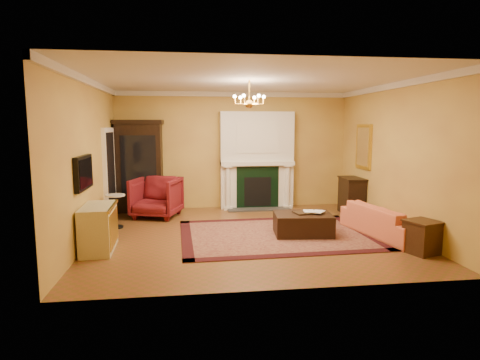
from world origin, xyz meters
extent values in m
cube|color=brown|center=(0.00, 0.00, -0.01)|extent=(6.00, 5.50, 0.02)
cube|color=silver|center=(0.00, 0.00, 3.01)|extent=(6.00, 5.50, 0.02)
cube|color=gold|center=(0.00, 2.76, 1.50)|extent=(6.00, 0.02, 3.00)
cube|color=gold|center=(0.00, -2.76, 1.50)|extent=(6.00, 0.02, 3.00)
cube|color=gold|center=(-3.01, 0.00, 1.50)|extent=(0.02, 5.50, 3.00)
cube|color=gold|center=(3.01, 0.00, 1.50)|extent=(0.02, 5.50, 3.00)
cube|color=silver|center=(0.60, 2.59, 1.25)|extent=(1.90, 0.32, 2.50)
cube|color=silver|center=(0.60, 2.42, 1.85)|extent=(1.10, 0.01, 0.80)
cube|color=black|center=(0.60, 2.42, 0.55)|extent=(1.10, 0.02, 1.10)
cube|color=black|center=(0.60, 2.42, 0.45)|extent=(0.70, 0.02, 0.75)
cube|color=#333333|center=(0.60, 2.30, 0.02)|extent=(1.60, 0.50, 0.04)
cube|color=silver|center=(0.60, 2.53, 1.18)|extent=(1.90, 0.44, 0.10)
cylinder|color=silver|center=(-0.18, 2.41, 0.59)|extent=(0.14, 0.14, 1.18)
cylinder|color=silver|center=(1.38, 2.41, 0.59)|extent=(0.14, 0.14, 1.18)
cube|color=silver|center=(0.00, 2.71, 2.94)|extent=(6.00, 0.08, 0.12)
cube|color=silver|center=(-2.96, 0.00, 2.94)|extent=(0.08, 5.50, 0.12)
cube|color=silver|center=(2.96, 0.00, 2.94)|extent=(0.08, 5.50, 0.12)
cube|color=white|center=(-2.96, 1.70, 1.05)|extent=(0.08, 1.05, 2.10)
cube|color=black|center=(-2.92, 1.70, 1.02)|extent=(0.02, 0.85, 1.95)
cube|color=black|center=(-2.95, -0.60, 1.35)|extent=(0.08, 0.95, 0.58)
cube|color=black|center=(-2.90, -0.60, 1.35)|extent=(0.01, 0.85, 0.48)
cube|color=gold|center=(2.97, 1.40, 1.65)|extent=(0.05, 0.76, 1.05)
cube|color=white|center=(2.94, 1.40, 1.65)|extent=(0.01, 0.62, 0.90)
cylinder|color=gold|center=(0.00, 0.00, 2.80)|extent=(0.03, 0.03, 0.40)
sphere|color=gold|center=(0.00, 0.00, 2.55)|extent=(0.16, 0.16, 0.16)
sphere|color=#FFE5B2|center=(0.28, 0.00, 2.69)|extent=(0.07, 0.07, 0.07)
sphere|color=#FFE5B2|center=(0.14, 0.24, 2.69)|extent=(0.07, 0.07, 0.07)
sphere|color=#FFE5B2|center=(-0.14, 0.24, 2.69)|extent=(0.07, 0.07, 0.07)
sphere|color=#FFE5B2|center=(-0.28, 0.00, 2.69)|extent=(0.07, 0.07, 0.07)
sphere|color=#FFE5B2|center=(-0.14, -0.24, 2.69)|extent=(0.07, 0.07, 0.07)
sphere|color=#FFE5B2|center=(0.14, -0.24, 2.69)|extent=(0.07, 0.07, 0.07)
cube|color=#460F16|center=(0.53, -0.11, 0.01)|extent=(3.80, 2.90, 0.01)
cube|color=black|center=(-2.37, 2.49, 1.09)|extent=(1.11, 0.54, 2.18)
imported|color=maroon|center=(-1.93, 1.78, 0.52)|extent=(1.25, 1.21, 1.04)
cylinder|color=black|center=(-2.70, 0.85, 0.02)|extent=(0.28, 0.28, 0.04)
cylinder|color=black|center=(-2.70, 0.85, 0.36)|extent=(0.06, 0.06, 0.64)
cylinder|color=white|center=(-2.70, 0.85, 0.70)|extent=(0.40, 0.40, 0.03)
cube|color=#C1B88D|center=(-2.73, -0.68, 0.39)|extent=(0.54, 1.08, 0.79)
imported|color=#DE7046|center=(2.65, -0.43, 0.40)|extent=(0.93, 2.11, 0.80)
cube|color=#321E0D|center=(2.72, -1.56, 0.27)|extent=(0.58, 0.58, 0.54)
cube|color=black|center=(2.78, 1.55, 0.43)|extent=(0.48, 0.79, 0.86)
cube|color=black|center=(1.05, -0.18, 0.22)|extent=(1.18, 0.92, 0.41)
cube|color=black|center=(1.10, -0.15, 0.44)|extent=(0.48, 0.40, 0.03)
imported|color=gray|center=(1.07, -0.18, 0.59)|extent=(0.21, 0.05, 0.27)
imported|color=gray|center=(1.25, -0.16, 0.60)|extent=(0.18, 0.15, 0.29)
cylinder|color=tan|center=(0.05, 2.53, 1.27)|extent=(0.10, 0.10, 0.08)
cone|color=#0E330E|center=(0.05, 2.53, 1.47)|extent=(0.15, 0.15, 0.31)
cylinder|color=tan|center=(1.27, 2.53, 1.27)|extent=(0.11, 0.11, 0.09)
cone|color=#0E330E|center=(1.27, 2.53, 1.48)|extent=(0.15, 0.15, 0.33)
camera|label=1|loc=(-1.18, -7.67, 2.15)|focal=30.00mm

